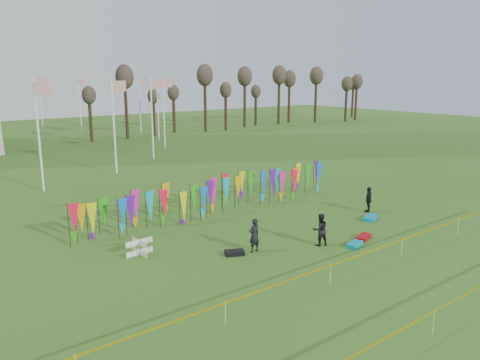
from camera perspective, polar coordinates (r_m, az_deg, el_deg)
ground at (r=22.29m, az=10.18°, el=-9.19°), size 160.00×160.00×0.00m
banner_row at (r=28.38m, az=-2.50°, el=-1.58°), size 18.64×0.64×2.11m
caution_tape_near at (r=20.56m, az=14.33°, el=-8.98°), size 26.00×0.02×0.90m
caution_tape_far at (r=18.39m, az=25.73°, el=-12.57°), size 26.00×0.02×0.90m
tree_line at (r=74.80m, az=1.95°, el=11.13°), size 53.92×1.92×7.84m
box_kite at (r=22.49m, az=-12.15°, el=-8.01°), size 0.70×0.70×0.78m
person_left at (r=22.25m, az=1.75°, el=-6.75°), size 0.62×0.46×1.65m
person_mid at (r=23.42m, az=9.74°, el=-5.97°), size 0.91×0.73×1.62m
person_right at (r=29.64m, az=15.41°, el=-2.30°), size 1.06×0.86×1.58m
kite_bag_turquoise at (r=23.84m, az=13.81°, el=-7.64°), size 1.06×0.72×0.19m
kite_bag_red at (r=24.98m, az=14.83°, el=-6.74°), size 1.18×0.84×0.20m
kite_bag_black at (r=22.14m, az=-0.67°, el=-8.85°), size 1.02×0.85×0.21m
kite_bag_teal at (r=28.29m, az=15.61°, el=-4.47°), size 1.30×0.98×0.22m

